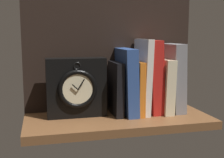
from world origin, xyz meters
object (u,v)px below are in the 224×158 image
object	(u,v)px
book_blue_modern	(127,81)
book_orange_pandolfini	(136,87)
book_cream_twain	(162,85)
book_red_requiem	(152,77)
framed_clock	(76,87)
book_black_skeptic	(117,88)
book_white_catcher	(142,76)
book_gray_chess	(173,78)

from	to	relation	value
book_blue_modern	book_orange_pandolfini	size ratio (longest dim) A/B	1.24
book_orange_pandolfini	book_cream_twain	bearing A→B (deg)	0.00
book_red_requiem	book_cream_twain	world-z (taller)	book_red_requiem
book_blue_modern	book_cream_twain	world-z (taller)	book_blue_modern
book_blue_modern	framed_clock	xyz separation A→B (cm)	(-16.32, 0.45, -1.37)
book_cream_twain	book_black_skeptic	bearing A→B (deg)	180.00
book_blue_modern	book_cream_twain	size ratio (longest dim) A/B	1.20
book_white_catcher	framed_clock	distance (cm)	21.89
book_white_catcher	book_red_requiem	bearing A→B (deg)	0.00
book_red_requiem	book_black_skeptic	bearing A→B (deg)	180.00
book_cream_twain	framed_clock	bearing A→B (deg)	179.10
book_white_catcher	framed_clock	bearing A→B (deg)	178.80
book_black_skeptic	book_white_catcher	world-z (taller)	book_white_catcher
book_black_skeptic	book_white_catcher	xyz separation A→B (cm)	(8.73, 0.00, 3.63)
book_black_skeptic	book_cream_twain	size ratio (longest dim) A/B	0.96
book_black_skeptic	book_red_requiem	xyz separation A→B (cm)	(12.00, 0.00, 3.42)
book_orange_pandolfini	framed_clock	size ratio (longest dim) A/B	0.93
book_black_skeptic	book_orange_pandolfini	distance (cm)	6.46
book_black_skeptic	book_white_catcher	size ratio (longest dim) A/B	0.70
book_orange_pandolfini	framed_clock	world-z (taller)	framed_clock
book_blue_modern	book_red_requiem	distance (cm)	8.74
book_blue_modern	book_red_requiem	bearing A→B (deg)	0.00
book_orange_pandolfini	book_cream_twain	distance (cm)	9.41
book_blue_modern	book_cream_twain	xyz separation A→B (cm)	(12.51, 0.00, -1.76)
book_gray_chess	book_white_catcher	bearing A→B (deg)	180.00
book_orange_pandolfini	framed_clock	distance (cm)	19.44
book_red_requiem	book_gray_chess	world-z (taller)	book_red_requiem
book_black_skeptic	book_red_requiem	bearing A→B (deg)	0.00
book_black_skeptic	book_blue_modern	bearing A→B (deg)	0.00
book_orange_pandolfini	book_gray_chess	world-z (taller)	book_gray_chess
book_red_requiem	book_blue_modern	bearing A→B (deg)	180.00
book_black_skeptic	book_red_requiem	distance (cm)	12.48
book_red_requiem	book_gray_chess	distance (cm)	7.70
book_black_skeptic	book_gray_chess	world-z (taller)	book_gray_chess
book_black_skeptic	book_blue_modern	world-z (taller)	book_blue_modern
book_orange_pandolfini	book_black_skeptic	bearing A→B (deg)	180.00
book_black_skeptic	book_cream_twain	distance (cm)	15.87
book_black_skeptic	book_white_catcher	distance (cm)	9.46
book_orange_pandolfini	book_red_requiem	bearing A→B (deg)	0.00
book_red_requiem	book_cream_twain	size ratio (longest dim) A/B	1.34
book_white_catcher	framed_clock	size ratio (longest dim) A/B	1.31
book_orange_pandolfini	book_gray_chess	bearing A→B (deg)	0.00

